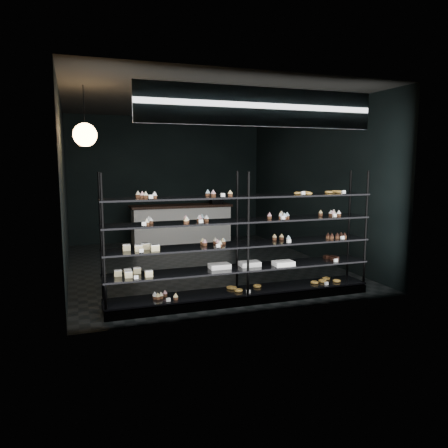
# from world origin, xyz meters

# --- Properties ---
(room) EXTENTS (5.01, 6.01, 3.20)m
(room) POSITION_xyz_m (0.00, 0.00, 1.60)
(room) COLOR black
(room) RESTS_ON ground
(display_shelf) EXTENTS (4.00, 0.50, 1.91)m
(display_shelf) POSITION_xyz_m (-0.08, -2.45, 0.63)
(display_shelf) COLOR black
(display_shelf) RESTS_ON room
(signage) EXTENTS (3.30, 0.05, 0.50)m
(signage) POSITION_xyz_m (0.00, -2.93, 2.75)
(signage) COLOR #0B1B3A
(signage) RESTS_ON room
(pendant_lamp) EXTENTS (0.35, 0.35, 0.91)m
(pendant_lamp) POSITION_xyz_m (-2.14, -1.25, 2.45)
(pendant_lamp) COLOR black
(pendant_lamp) RESTS_ON room
(service_counter) EXTENTS (2.56, 0.65, 1.23)m
(service_counter) POSITION_xyz_m (0.24, 2.50, 0.50)
(service_counter) COLOR silver
(service_counter) RESTS_ON room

